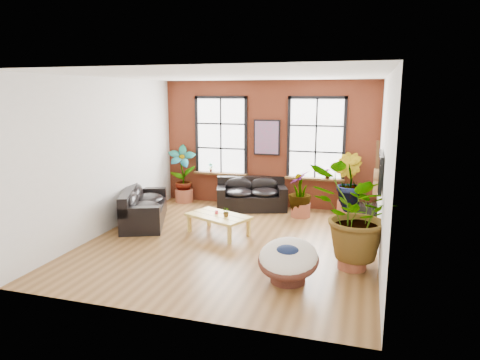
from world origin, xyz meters
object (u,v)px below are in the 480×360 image
object	(u,v)px
coffee_table	(218,217)
papasan_chair	(288,260)
sofa_back	(251,195)
sofa_left	(142,207)

from	to	relation	value
coffee_table	papasan_chair	xyz separation A→B (m)	(1.97, -2.04, -0.00)
sofa_back	sofa_left	size ratio (longest dim) A/B	0.87
sofa_left	coffee_table	bearing A→B (deg)	-120.79
sofa_back	sofa_left	bearing A→B (deg)	-156.51
sofa_left	papasan_chair	xyz separation A→B (m)	(4.08, -2.34, 0.00)
sofa_back	sofa_left	distance (m)	3.02
sofa_back	coffee_table	size ratio (longest dim) A/B	1.30
papasan_chair	sofa_back	bearing A→B (deg)	114.10
sofa_left	coffee_table	distance (m)	2.13
papasan_chair	coffee_table	bearing A→B (deg)	135.46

